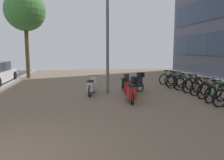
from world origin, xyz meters
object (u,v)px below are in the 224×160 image
(bicycle_rack_07, at_px, (185,84))
(bicycle_rack_10, at_px, (168,79))
(scooter_far, at_px, (131,92))
(scooter_mid, at_px, (135,82))
(lamp_post, at_px, (107,22))
(bicycle_rack_06, at_px, (193,86))
(bicycle_rack_05, at_px, (200,88))
(bicycle_rack_03, at_px, (216,94))
(street_tree, at_px, (25,11))
(bicycle_rack_08, at_px, (177,82))
(scooter_near, at_px, (131,86))
(bicycle_rack_04, at_px, (210,90))
(scooter_extra, at_px, (91,86))
(bicycle_rack_09, at_px, (174,80))

(bicycle_rack_07, height_order, bicycle_rack_10, bicycle_rack_07)
(bicycle_rack_10, relative_size, scooter_far, 0.77)
(scooter_mid, bearing_deg, lamp_post, -161.65)
(bicycle_rack_06, height_order, bicycle_rack_07, bicycle_rack_06)
(bicycle_rack_05, bearing_deg, bicycle_rack_03, -96.24)
(street_tree, bearing_deg, bicycle_rack_08, -33.19)
(bicycle_rack_07, distance_m, bicycle_rack_08, 0.71)
(street_tree, bearing_deg, bicycle_rack_07, -35.69)
(scooter_near, distance_m, scooter_far, 1.54)
(bicycle_rack_03, xyz_separation_m, scooter_mid, (-2.57, 3.13, 0.11))
(bicycle_rack_05, xyz_separation_m, lamp_post, (-4.25, 1.24, 3.11))
(bicycle_rack_03, xyz_separation_m, scooter_near, (-3.05, 2.10, 0.07))
(bicycle_rack_03, distance_m, bicycle_rack_05, 1.40)
(bicycle_rack_04, xyz_separation_m, scooter_near, (-3.23, 1.40, 0.07))
(bicycle_rack_07, height_order, bicycle_rack_08, bicycle_rack_08)
(bicycle_rack_04, xyz_separation_m, bicycle_rack_08, (-0.18, 2.78, 0.00))
(scooter_near, bearing_deg, bicycle_rack_07, 12.02)
(bicycle_rack_08, xyz_separation_m, scooter_extra, (-4.92, -1.08, 0.04))
(scooter_mid, distance_m, scooter_far, 2.67)
(bicycle_rack_05, xyz_separation_m, bicycle_rack_07, (-0.01, 1.39, 0.02))
(scooter_near, xyz_separation_m, scooter_far, (-0.40, -1.49, -0.02))
(scooter_mid, bearing_deg, bicycle_rack_03, -50.68)
(bicycle_rack_10, height_order, lamp_post, lamp_post)
(bicycle_rack_05, relative_size, scooter_mid, 0.80)
(bicycle_rack_07, height_order, scooter_mid, scooter_mid)
(scooter_far, distance_m, street_tree, 11.50)
(bicycle_rack_09, xyz_separation_m, scooter_mid, (-2.74, -1.03, 0.12))
(bicycle_rack_08, distance_m, bicycle_rack_10, 1.39)
(bicycle_rack_10, bearing_deg, scooter_mid, -146.90)
(bicycle_rack_06, bearing_deg, bicycle_rack_07, 92.76)
(bicycle_rack_10, xyz_separation_m, street_tree, (-9.27, 4.62, 4.63))
(bicycle_rack_04, height_order, bicycle_rack_09, bicycle_rack_04)
(bicycle_rack_08, xyz_separation_m, street_tree, (-9.18, 6.00, 4.62))
(bicycle_rack_06, relative_size, street_tree, 0.21)
(bicycle_rack_06, bearing_deg, scooter_near, 179.73)
(scooter_far, relative_size, lamp_post, 0.27)
(bicycle_rack_03, xyz_separation_m, bicycle_rack_05, (0.15, 1.39, -0.03))
(bicycle_rack_07, bearing_deg, bicycle_rack_06, -87.24)
(scooter_extra, relative_size, street_tree, 0.27)
(bicycle_rack_07, relative_size, scooter_near, 0.80)
(bicycle_rack_03, relative_size, bicycle_rack_05, 1.09)
(bicycle_rack_09, bearing_deg, bicycle_rack_10, 97.72)
(bicycle_rack_05, height_order, scooter_mid, scooter_mid)
(bicycle_rack_05, xyz_separation_m, street_tree, (-9.34, 8.09, 4.64))
(bicycle_rack_04, relative_size, bicycle_rack_10, 1.10)
(scooter_far, relative_size, street_tree, 0.26)
(bicycle_rack_05, bearing_deg, scooter_mid, 147.31)
(bicycle_rack_03, relative_size, scooter_near, 0.79)
(scooter_mid, bearing_deg, scooter_extra, -162.57)
(bicycle_rack_07, distance_m, street_tree, 12.38)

